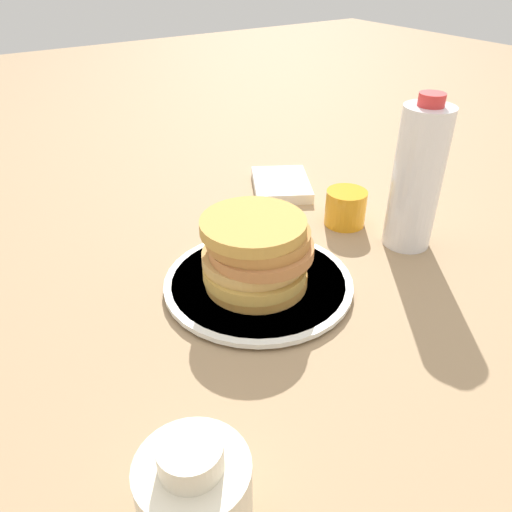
{
  "coord_description": "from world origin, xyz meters",
  "views": [
    {
      "loc": [
        -0.46,
        0.32,
        0.42
      ],
      "look_at": [
        0.02,
        0.0,
        0.05
      ],
      "focal_mm": 35.0,
      "sensor_mm": 36.0,
      "label": 1
    }
  ],
  "objects_px": {
    "plate": "(256,284)",
    "juice_glass": "(346,208)",
    "water_bottle_near": "(417,178)",
    "cream_jug": "(195,496)",
    "pancake_stack": "(256,252)"
  },
  "relations": [
    {
      "from": "juice_glass",
      "to": "water_bottle_near",
      "type": "relative_size",
      "value": 0.29
    },
    {
      "from": "pancake_stack",
      "to": "juice_glass",
      "type": "xyz_separation_m",
      "value": [
        0.07,
        -0.23,
        -0.03
      ]
    },
    {
      "from": "cream_jug",
      "to": "water_bottle_near",
      "type": "relative_size",
      "value": 0.46
    },
    {
      "from": "juice_glass",
      "to": "cream_jug",
      "type": "xyz_separation_m",
      "value": [
        -0.33,
        0.46,
        0.02
      ]
    },
    {
      "from": "water_bottle_near",
      "to": "juice_glass",
      "type": "bearing_deg",
      "value": 21.44
    },
    {
      "from": "plate",
      "to": "juice_glass",
      "type": "height_order",
      "value": "juice_glass"
    },
    {
      "from": "juice_glass",
      "to": "water_bottle_near",
      "type": "distance_m",
      "value": 0.14
    },
    {
      "from": "plate",
      "to": "juice_glass",
      "type": "distance_m",
      "value": 0.25
    },
    {
      "from": "plate",
      "to": "juice_glass",
      "type": "relative_size",
      "value": 3.84
    },
    {
      "from": "cream_jug",
      "to": "water_bottle_near",
      "type": "xyz_separation_m",
      "value": [
        0.23,
        -0.5,
        0.07
      ]
    },
    {
      "from": "pancake_stack",
      "to": "cream_jug",
      "type": "bearing_deg",
      "value": 138.47
    },
    {
      "from": "plate",
      "to": "water_bottle_near",
      "type": "distance_m",
      "value": 0.3
    },
    {
      "from": "pancake_stack",
      "to": "juice_glass",
      "type": "bearing_deg",
      "value": -72.25
    },
    {
      "from": "juice_glass",
      "to": "plate",
      "type": "bearing_deg",
      "value": 107.46
    },
    {
      "from": "cream_jug",
      "to": "pancake_stack",
      "type": "bearing_deg",
      "value": -41.53
    }
  ]
}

